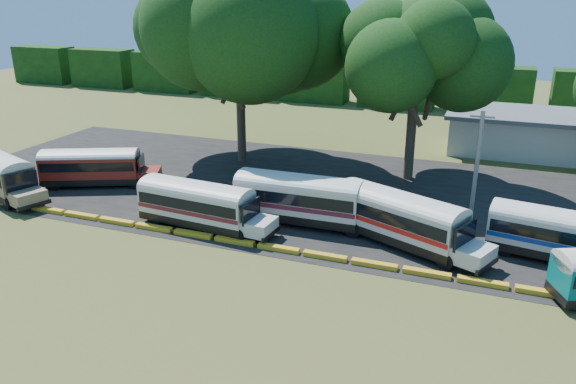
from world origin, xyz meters
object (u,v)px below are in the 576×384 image
(bus_red, at_px, (93,165))
(tree_west, at_px, (239,31))
(bus_cream_west, at_px, (199,202))
(bus_white_red, at_px, (402,216))

(bus_red, relative_size, tree_west, 0.56)
(bus_cream_west, bearing_deg, bus_white_red, 13.63)
(bus_cream_west, bearing_deg, tree_west, 109.24)
(bus_white_red, distance_m, tree_west, 23.66)
(bus_red, distance_m, tree_west, 16.78)
(bus_red, relative_size, bus_white_red, 0.91)
(bus_white_red, bearing_deg, bus_red, -161.62)
(bus_red, distance_m, bus_cream_west, 12.99)
(bus_red, bearing_deg, tree_west, 28.03)
(bus_white_red, relative_size, tree_west, 0.61)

